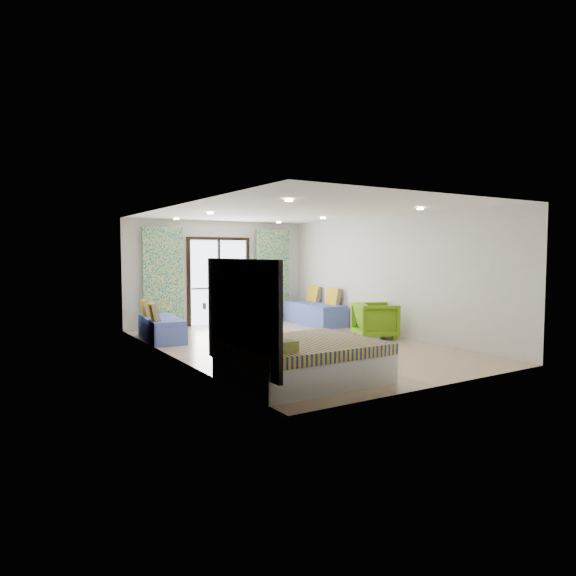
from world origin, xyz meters
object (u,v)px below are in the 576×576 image
coffee_table (248,319)px  armchair (375,319)px  daybed_left (161,328)px  daybed_right (315,313)px  bed (301,360)px

coffee_table → armchair: armchair is taller
coffee_table → armchair: (2.03, -2.12, 0.11)m
coffee_table → armchair: bearing=-46.2°
daybed_left → armchair: size_ratio=2.09×
daybed_right → coffee_table: bearing=-167.2°
bed → daybed_left: 4.57m
bed → coffee_table: size_ratio=3.38×
daybed_left → bed: bearing=-76.5°
bed → daybed_right: 6.00m
bed → daybed_right: bearing=53.2°
daybed_right → armchair: 2.54m
bed → coffee_table: 4.61m
bed → coffee_table: bearing=72.2°
daybed_left → coffee_table: bearing=1.6°
bed → coffee_table: (1.41, 4.39, 0.01)m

